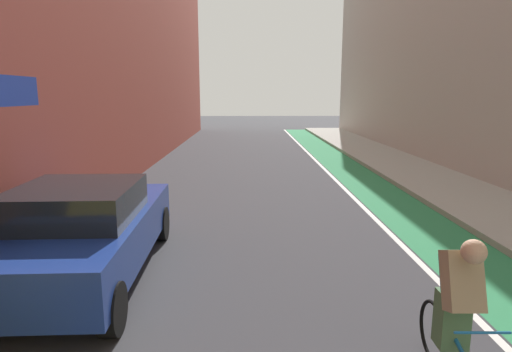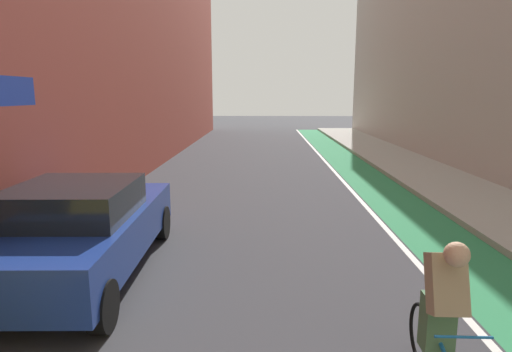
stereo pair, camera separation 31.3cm
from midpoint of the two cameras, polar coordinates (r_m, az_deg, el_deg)
name	(u,v)px [view 2 (the right image)]	position (r m, az deg, el deg)	size (l,w,h in m)	color
ground_plane	(271,190)	(13.14, 2.67, -1.88)	(91.72, 91.72, 0.00)	#38383D
bike_lane_paint	(366,178)	(15.54, 14.87, -0.26)	(1.60, 41.69, 0.00)	#2D8451
lane_divider_stripe	(340,178)	(15.35, 11.60, -0.25)	(0.12, 41.69, 0.00)	white
sidewalk_right	(431,176)	(16.20, 22.52, -0.04)	(2.83, 41.69, 0.14)	#A8A59E
building_facade_left	(89,1)	(16.10, -20.55, 20.76)	(4.15, 41.69, 11.71)	brown
parked_sedan_blue	(81,228)	(7.34, -20.89, -6.43)	(2.10, 4.63, 1.53)	navy
cyclist_mid	(442,313)	(4.65, 25.15, -16.01)	(0.48, 1.71, 1.61)	black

